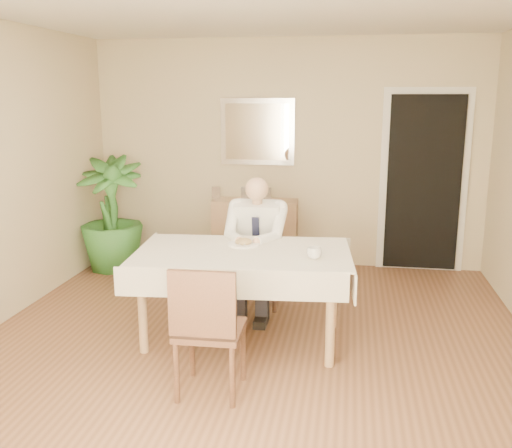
% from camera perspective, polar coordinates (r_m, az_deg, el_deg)
% --- Properties ---
extents(room, '(5.00, 5.02, 2.60)m').
position_cam_1_polar(room, '(4.19, -0.79, 3.62)').
color(room, brown).
rests_on(room, ground).
extents(window, '(1.34, 0.04, 1.44)m').
position_cam_1_polar(window, '(1.84, -14.61, -4.09)').
color(window, silver).
rests_on(window, room).
extents(doorway, '(0.96, 0.07, 2.10)m').
position_cam_1_polar(doorway, '(6.66, 16.40, 3.92)').
color(doorway, silver).
rests_on(doorway, ground).
extents(mirror, '(0.86, 0.04, 0.76)m').
position_cam_1_polar(mirror, '(6.64, 0.13, 9.20)').
color(mirror, silver).
rests_on(mirror, room).
extents(dining_table, '(1.80, 1.15, 0.75)m').
position_cam_1_polar(dining_table, '(4.57, -1.32, -3.73)').
color(dining_table, '#956E47').
rests_on(dining_table, ground).
extents(chair_far, '(0.43, 0.43, 0.87)m').
position_cam_1_polar(chair_far, '(5.45, 0.41, -2.93)').
color(chair_far, '#47281B').
rests_on(chair_far, ground).
extents(chair_near, '(0.44, 0.44, 0.91)m').
position_cam_1_polar(chair_near, '(3.76, -4.92, -9.99)').
color(chair_near, '#47281B').
rests_on(chair_near, ground).
extents(seated_man, '(0.48, 0.72, 1.24)m').
position_cam_1_polar(seated_man, '(5.13, -0.09, -1.62)').
color(seated_man, white).
rests_on(seated_man, ground).
extents(plate, '(0.26, 0.26, 0.02)m').
position_cam_1_polar(plate, '(4.72, -1.25, -2.02)').
color(plate, white).
rests_on(plate, dining_table).
extents(food, '(0.14, 0.14, 0.06)m').
position_cam_1_polar(food, '(4.71, -1.25, -1.77)').
color(food, olive).
rests_on(food, dining_table).
extents(knife, '(0.01, 0.13, 0.01)m').
position_cam_1_polar(knife, '(4.65, -0.90, -2.03)').
color(knife, silver).
rests_on(knife, dining_table).
extents(fork, '(0.01, 0.13, 0.01)m').
position_cam_1_polar(fork, '(4.67, -1.87, -1.99)').
color(fork, silver).
rests_on(fork, dining_table).
extents(coffee_mug, '(0.11, 0.11, 0.09)m').
position_cam_1_polar(coffee_mug, '(4.35, 5.83, -2.91)').
color(coffee_mug, white).
rests_on(coffee_mug, dining_table).
extents(sideboard, '(0.98, 0.36, 0.78)m').
position_cam_1_polar(sideboard, '(6.67, -0.09, -0.87)').
color(sideboard, '#956E47').
rests_on(sideboard, ground).
extents(photo_frame_left, '(0.10, 0.02, 0.14)m').
position_cam_1_polar(photo_frame_left, '(6.69, -4.03, 3.17)').
color(photo_frame_left, silver).
rests_on(photo_frame_left, sideboard).
extents(photo_frame_center, '(0.10, 0.02, 0.14)m').
position_cam_1_polar(photo_frame_center, '(6.67, -1.09, 3.17)').
color(photo_frame_center, silver).
rests_on(photo_frame_center, sideboard).
extents(photo_frame_right, '(0.10, 0.02, 0.14)m').
position_cam_1_polar(photo_frame_right, '(6.61, 1.11, 3.08)').
color(photo_frame_right, silver).
rests_on(photo_frame_right, sideboard).
extents(potted_palm, '(0.86, 0.86, 1.30)m').
position_cam_1_polar(potted_palm, '(6.67, -14.32, 1.00)').
color(potted_palm, '#295F22').
rests_on(potted_palm, ground).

